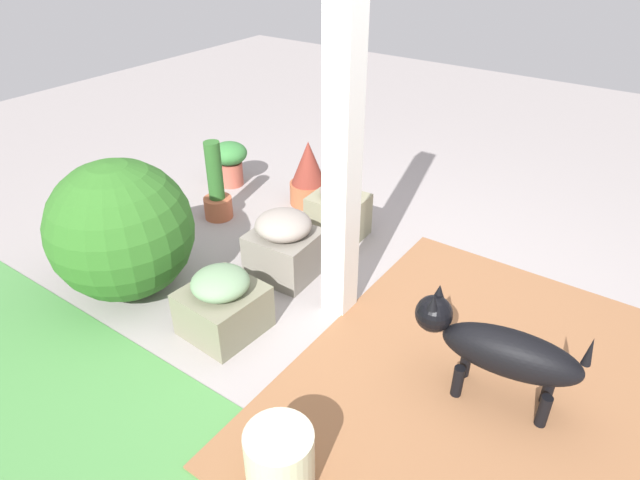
# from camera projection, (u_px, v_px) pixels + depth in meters

# --- Properties ---
(ground_plane) EXTENTS (12.00, 12.00, 0.00)m
(ground_plane) POSITION_uv_depth(u_px,v_px,m) (366.00, 313.00, 3.36)
(ground_plane) COLOR #9C9392
(brick_path) EXTENTS (1.80, 2.40, 0.02)m
(brick_path) POSITION_uv_depth(u_px,v_px,m) (478.00, 389.00, 2.82)
(brick_path) COLOR #92603D
(brick_path) RESTS_ON ground
(porch_pillar) EXTENTS (0.16, 0.16, 2.10)m
(porch_pillar) POSITION_uv_depth(u_px,v_px,m) (343.00, 150.00, 2.86)
(porch_pillar) COLOR white
(porch_pillar) RESTS_ON ground
(stone_planter_nearest) EXTENTS (0.41, 0.36, 0.44)m
(stone_planter_nearest) POSITION_uv_depth(u_px,v_px,m) (338.00, 212.00, 4.04)
(stone_planter_nearest) COLOR gray
(stone_planter_nearest) RESTS_ON ground
(stone_planter_near) EXTENTS (0.44, 0.42, 0.46)m
(stone_planter_near) POSITION_uv_depth(u_px,v_px,m) (284.00, 245.00, 3.60)
(stone_planter_near) COLOR gray
(stone_planter_near) RESTS_ON ground
(stone_planter_mid) EXTENTS (0.44, 0.46, 0.41)m
(stone_planter_mid) POSITION_uv_depth(u_px,v_px,m) (223.00, 304.00, 3.13)
(stone_planter_mid) COLOR #76745C
(stone_planter_mid) RESTS_ON ground
(round_shrub) EXTENTS (0.89, 0.89, 0.89)m
(round_shrub) POSITION_uv_depth(u_px,v_px,m) (121.00, 230.00, 3.34)
(round_shrub) COLOR #2E6622
(round_shrub) RESTS_ON ground
(terracotta_pot_tall) EXTENTS (0.22, 0.22, 0.64)m
(terracotta_pot_tall) POSITION_uv_depth(u_px,v_px,m) (217.00, 191.00, 4.27)
(terracotta_pot_tall) COLOR #B1593B
(terracotta_pot_tall) RESTS_ON ground
(terracotta_pot_broad) EXTENTS (0.32, 0.32, 0.39)m
(terracotta_pot_broad) POSITION_uv_depth(u_px,v_px,m) (230.00, 160.00, 4.78)
(terracotta_pot_broad) COLOR #B65746
(terracotta_pot_broad) RESTS_ON ground
(terracotta_pot_spiky) EXTENTS (0.31, 0.31, 0.55)m
(terracotta_pot_spiky) POSITION_uv_depth(u_px,v_px,m) (308.00, 174.00, 4.46)
(terracotta_pot_spiky) COLOR #AA5B37
(terracotta_pot_spiky) RESTS_ON ground
(dog) EXTENTS (0.82, 0.31, 0.56)m
(dog) POSITION_uv_depth(u_px,v_px,m) (498.00, 349.00, 2.62)
(dog) COLOR black
(dog) RESTS_ON ground
(ceramic_urn) EXTENTS (0.29, 0.29, 0.32)m
(ceramic_urn) POSITION_uv_depth(u_px,v_px,m) (280.00, 461.00, 2.28)
(ceramic_urn) COLOR beige
(ceramic_urn) RESTS_ON ground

